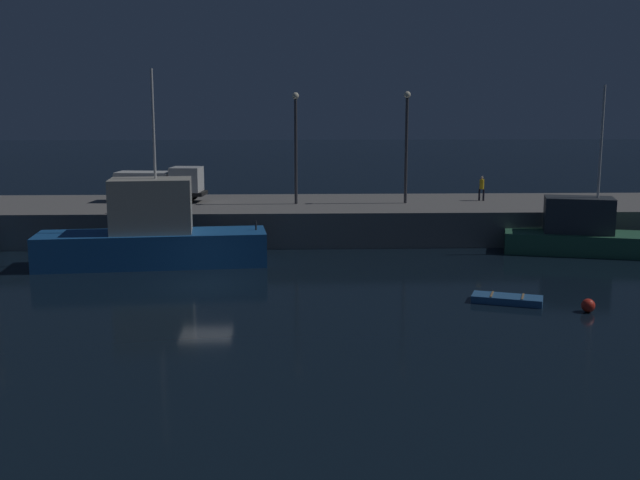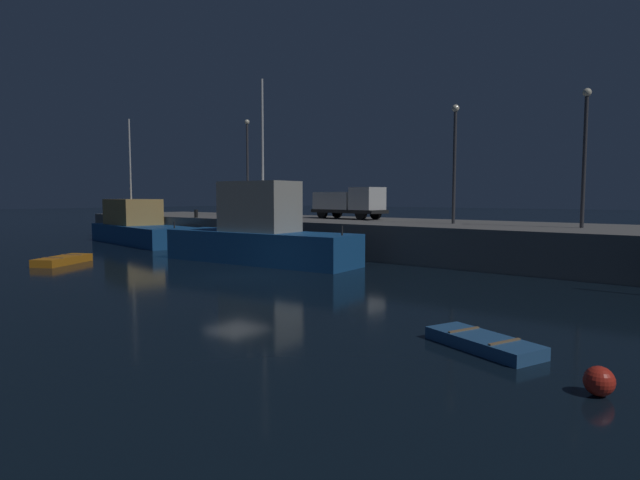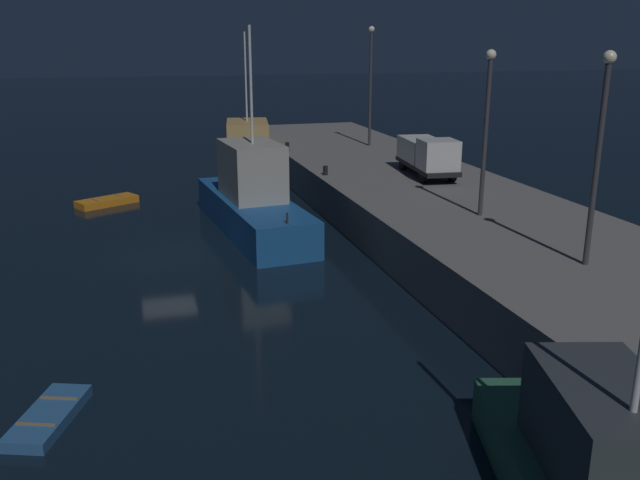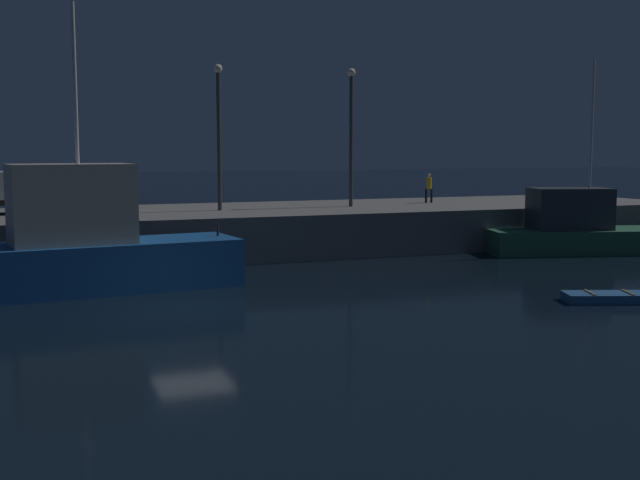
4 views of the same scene
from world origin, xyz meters
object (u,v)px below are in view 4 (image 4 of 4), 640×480
object	(u,v)px
fishing_boat_blue	(590,231)
utility_truck	(27,187)
lamp_post_central	(351,125)
dockworker	(429,186)
fishing_trawler_red	(73,248)
lamp_post_east	(219,125)
rowboat_white_mid	(609,297)

from	to	relation	value
fishing_boat_blue	utility_truck	xyz separation A→B (m)	(-26.43, 8.00, 2.31)
lamp_post_central	dockworker	world-z (taller)	lamp_post_central
fishing_trawler_red	lamp_post_east	world-z (taller)	fishing_trawler_red
rowboat_white_mid	lamp_post_east	size ratio (longest dim) A/B	0.45
lamp_post_central	rowboat_white_mid	bearing A→B (deg)	-83.88
fishing_trawler_red	lamp_post_central	bearing A→B (deg)	31.20
utility_truck	dockworker	world-z (taller)	utility_truck
rowboat_white_mid	lamp_post_central	size ratio (longest dim) A/B	0.44
lamp_post_central	utility_truck	distance (m)	16.52
rowboat_white_mid	lamp_post_east	xyz separation A→B (m)	(-9.09, 17.51, 6.23)
lamp_post_central	utility_truck	size ratio (longest dim) A/B	1.17
fishing_trawler_red	lamp_post_central	distance (m)	18.14
rowboat_white_mid	utility_truck	world-z (taller)	utility_truck
fishing_trawler_red	rowboat_white_mid	world-z (taller)	fishing_trawler_red
utility_truck	dockworker	size ratio (longest dim) A/B	3.76
rowboat_white_mid	lamp_post_central	bearing A→B (deg)	96.12
rowboat_white_mid	dockworker	xyz separation A→B (m)	(3.44, 18.80, 2.94)
fishing_boat_blue	rowboat_white_mid	bearing A→B (deg)	-127.15
lamp_post_east	lamp_post_central	size ratio (longest dim) A/B	0.99
lamp_post_east	dockworker	distance (m)	13.02
fishing_boat_blue	utility_truck	distance (m)	27.71
fishing_trawler_red	utility_truck	xyz separation A→B (m)	(-1.22, 10.40, 1.75)
fishing_trawler_red	rowboat_white_mid	bearing A→B (deg)	-27.07
lamp_post_east	utility_truck	xyz separation A→B (m)	(-8.99, 1.50, -3.00)
fishing_trawler_red	lamp_post_east	bearing A→B (deg)	48.86
lamp_post_east	dockworker	bearing A→B (deg)	5.85
fishing_trawler_red	utility_truck	distance (m)	10.62
fishing_boat_blue	lamp_post_central	distance (m)	13.34
lamp_post_east	dockworker	xyz separation A→B (m)	(12.53, 1.28, -3.30)
rowboat_white_mid	fishing_trawler_red	bearing A→B (deg)	152.93
lamp_post_central	utility_truck	world-z (taller)	lamp_post_central
lamp_post_east	lamp_post_central	distance (m)	7.20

